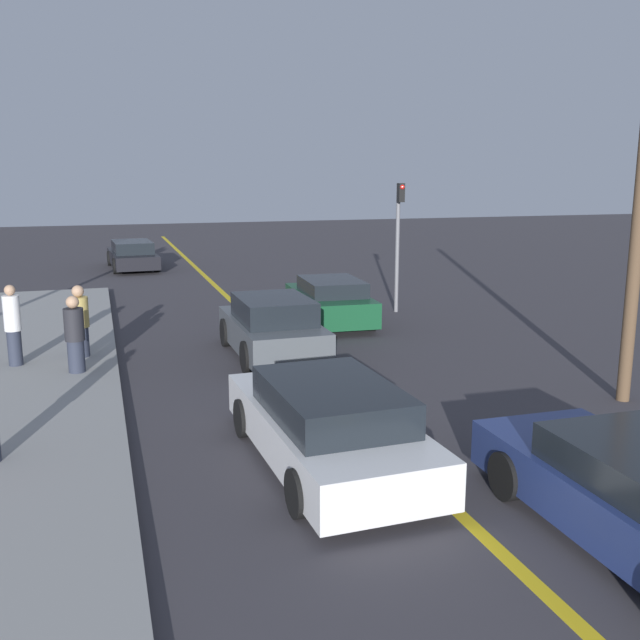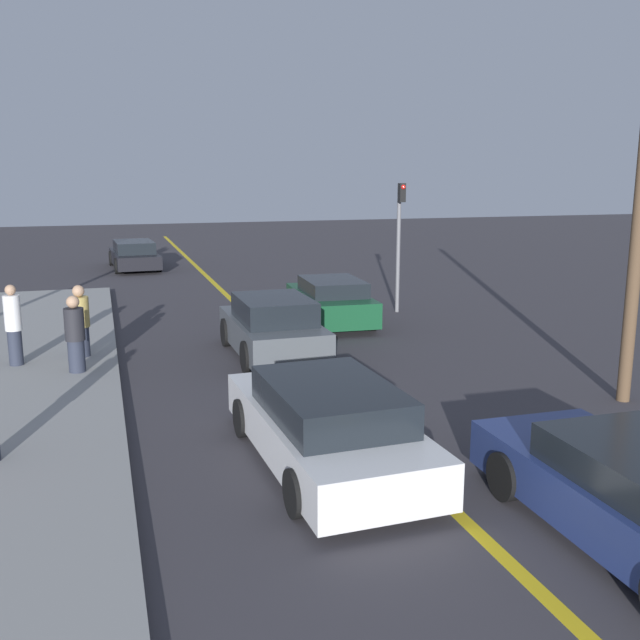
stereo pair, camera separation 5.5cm
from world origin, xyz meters
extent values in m
cube|color=gold|center=(0.00, 18.00, 0.00)|extent=(0.20, 60.00, 0.01)
cube|color=gray|center=(-5.73, 13.05, 0.07)|extent=(3.72, 26.09, 0.14)
cube|color=navy|center=(1.63, 5.92, 0.48)|extent=(1.85, 4.70, 0.61)
cylinder|color=black|center=(0.79, 7.38, 0.32)|extent=(0.23, 0.65, 0.64)
cylinder|color=black|center=(2.49, 7.36, 0.32)|extent=(0.23, 0.65, 0.64)
cube|color=silver|center=(-1.11, 9.21, 0.49)|extent=(2.04, 4.75, 0.63)
cube|color=black|center=(-1.11, 8.98, 1.04)|extent=(1.74, 2.64, 0.48)
cylinder|color=black|center=(-2.05, 10.63, 0.31)|extent=(0.24, 0.63, 0.62)
cylinder|color=black|center=(-0.28, 10.70, 0.31)|extent=(0.24, 0.63, 0.62)
cylinder|color=black|center=(-1.93, 7.73, 0.31)|extent=(0.24, 0.63, 0.62)
cylinder|color=black|center=(-0.17, 7.80, 0.31)|extent=(0.24, 0.63, 0.62)
cube|color=#4C5156|center=(-0.40, 15.54, 0.53)|extent=(1.80, 3.99, 0.68)
cube|color=black|center=(-0.40, 15.34, 1.14)|extent=(1.58, 2.20, 0.54)
cylinder|color=black|center=(-1.25, 16.77, 0.35)|extent=(0.23, 0.69, 0.69)
cylinder|color=black|center=(0.43, 16.78, 0.35)|extent=(0.23, 0.69, 0.69)
cylinder|color=black|center=(-1.23, 14.30, 0.35)|extent=(0.23, 0.69, 0.69)
cylinder|color=black|center=(0.45, 14.32, 0.35)|extent=(0.23, 0.69, 0.69)
cube|color=#144728|center=(2.02, 18.63, 0.53)|extent=(1.95, 4.08, 0.68)
cube|color=black|center=(2.02, 18.43, 1.08)|extent=(1.64, 2.28, 0.41)
cylinder|color=black|center=(1.27, 19.91, 0.35)|extent=(0.26, 0.71, 0.70)
cylinder|color=black|center=(2.91, 19.82, 0.35)|extent=(0.26, 0.71, 0.70)
cylinder|color=black|center=(1.13, 17.44, 0.35)|extent=(0.26, 0.71, 0.70)
cylinder|color=black|center=(2.78, 17.35, 0.35)|extent=(0.26, 0.71, 0.70)
cube|color=black|center=(-2.70, 32.20, 0.46)|extent=(2.06, 4.81, 0.56)
cube|color=black|center=(-2.70, 31.96, 0.99)|extent=(1.73, 2.68, 0.49)
cylinder|color=black|center=(-3.63, 33.61, 0.33)|extent=(0.26, 0.67, 0.66)
cylinder|color=black|center=(-1.93, 33.71, 0.33)|extent=(0.26, 0.67, 0.66)
cylinder|color=black|center=(-3.47, 30.69, 0.33)|extent=(0.26, 0.67, 0.66)
cylinder|color=black|center=(-1.76, 30.79, 0.33)|extent=(0.26, 0.67, 0.66)
cylinder|color=#282D3D|center=(-4.70, 14.91, 0.48)|extent=(0.34, 0.34, 0.67)
cylinder|color=#232328|center=(-4.70, 14.91, 1.15)|extent=(0.40, 0.40, 0.67)
sphere|color=tan|center=(-4.70, 14.91, 1.61)|extent=(0.26, 0.26, 0.26)
cylinder|color=#282D3D|center=(-5.96, 15.85, 0.52)|extent=(0.29, 0.29, 0.76)
cylinder|color=silver|center=(-5.96, 15.85, 1.28)|extent=(0.35, 0.35, 0.76)
sphere|color=tan|center=(-5.96, 15.85, 1.77)|extent=(0.22, 0.22, 0.22)
cylinder|color=#282D3D|center=(-4.62, 16.20, 0.48)|extent=(0.34, 0.34, 0.68)
cylinder|color=tan|center=(-4.62, 16.20, 1.16)|extent=(0.40, 0.40, 0.68)
sphere|color=tan|center=(-4.62, 16.20, 1.63)|extent=(0.26, 0.26, 0.26)
cylinder|color=slate|center=(4.48, 19.58, 1.94)|extent=(0.12, 0.12, 3.88)
cube|color=black|center=(4.48, 19.40, 3.60)|extent=(0.18, 0.18, 0.55)
sphere|color=red|center=(4.48, 19.31, 3.77)|extent=(0.14, 0.14, 0.14)
cylinder|color=brown|center=(5.12, 10.35, 3.28)|extent=(0.24, 0.24, 6.56)
camera|label=1|loc=(-4.13, -0.17, 4.21)|focal=40.00mm
camera|label=2|loc=(-4.08, -0.18, 4.21)|focal=40.00mm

